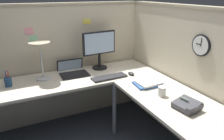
{
  "coord_description": "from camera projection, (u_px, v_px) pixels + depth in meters",
  "views": [
    {
      "loc": [
        -0.88,
        -1.93,
        1.71
      ],
      "look_at": [
        0.08,
        0.07,
        0.91
      ],
      "focal_mm": 34.86,
      "sensor_mm": 36.0,
      "label": 1
    }
  ],
  "objects": [
    {
      "name": "cubicle_wall_back",
      "position": [
        56.0,
        64.0,
        2.9
      ],
      "size": [
        2.57,
        0.12,
        1.58
      ],
      "color": "beige",
      "rests_on": "ground"
    },
    {
      "name": "cubicle_wall_right",
      "position": [
        188.0,
        78.0,
        2.44
      ],
      "size": [
        0.12,
        2.37,
        1.58
      ],
      "color": "beige",
      "rests_on": "ground"
    },
    {
      "name": "desk",
      "position": [
        97.0,
        101.0,
        2.27
      ],
      "size": [
        2.35,
        2.15,
        0.73
      ],
      "color": "beige",
      "rests_on": "ground"
    },
    {
      "name": "monitor",
      "position": [
        99.0,
        47.0,
        2.84
      ],
      "size": [
        0.46,
        0.2,
        0.5
      ],
      "color": "black",
      "rests_on": "desk"
    },
    {
      "name": "laptop",
      "position": [
        73.0,
        71.0,
        2.77
      ],
      "size": [
        0.35,
        0.39,
        0.22
      ],
      "color": "black",
      "rests_on": "desk"
    },
    {
      "name": "keyboard",
      "position": [
        109.0,
        77.0,
        2.61
      ],
      "size": [
        0.43,
        0.16,
        0.02
      ],
      "primitive_type": "cube",
      "rotation": [
        0.0,
        0.0,
        0.04
      ],
      "color": "#232326",
      "rests_on": "desk"
    },
    {
      "name": "computer_mouse",
      "position": [
        131.0,
        74.0,
        2.71
      ],
      "size": [
        0.06,
        0.1,
        0.03
      ],
      "primitive_type": "ellipsoid",
      "color": "#232326",
      "rests_on": "desk"
    },
    {
      "name": "desk_lamp_dome",
      "position": [
        40.0,
        49.0,
        2.46
      ],
      "size": [
        0.24,
        0.24,
        0.44
      ],
      "color": "#B7BABF",
      "rests_on": "desk"
    },
    {
      "name": "pen_cup",
      "position": [
        8.0,
        82.0,
        2.37
      ],
      "size": [
        0.08,
        0.08,
        0.18
      ],
      "color": "navy",
      "rests_on": "desk"
    },
    {
      "name": "office_phone",
      "position": [
        187.0,
        106.0,
        1.9
      ],
      "size": [
        0.22,
        0.23,
        0.11
      ],
      "color": "#38383D",
      "rests_on": "desk"
    },
    {
      "name": "book_stack",
      "position": [
        148.0,
        83.0,
        2.4
      ],
      "size": [
        0.3,
        0.24,
        0.04
      ],
      "color": "#335999",
      "rests_on": "desk"
    },
    {
      "name": "coffee_mug",
      "position": [
        162.0,
        91.0,
        2.15
      ],
      "size": [
        0.08,
        0.08,
        0.1
      ],
      "primitive_type": "cylinder",
      "color": "silver",
      "rests_on": "desk"
    },
    {
      "name": "wall_clock",
      "position": [
        201.0,
        45.0,
        2.13
      ],
      "size": [
        0.04,
        0.22,
        0.22
      ],
      "color": "black"
    },
    {
      "name": "pinned_note_leftmost",
      "position": [
        33.0,
        39.0,
        2.62
      ],
      "size": [
        0.09,
        0.0,
        0.07
      ],
      "primitive_type": "cube",
      "color": "#8CCC99"
    },
    {
      "name": "pinned_note_middle",
      "position": [
        29.0,
        31.0,
        2.57
      ],
      "size": [
        0.1,
        0.0,
        0.08
      ],
      "primitive_type": "cube",
      "color": "pink"
    },
    {
      "name": "pinned_note_rightmost",
      "position": [
        87.0,
        21.0,
        2.85
      ],
      "size": [
        0.1,
        0.0,
        0.07
      ],
      "primitive_type": "cube",
      "color": "#EAD84C"
    }
  ]
}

